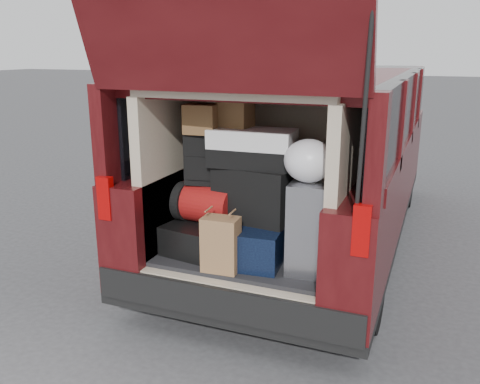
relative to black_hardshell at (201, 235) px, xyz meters
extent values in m
plane|color=#37373A|center=(0.37, -0.13, -0.66)|extent=(80.00, 80.00, 0.00)
cylinder|color=black|center=(-0.45, 0.27, -0.34)|extent=(0.24, 0.64, 0.64)
cylinder|color=black|center=(1.19, 0.27, -0.34)|extent=(0.24, 0.64, 0.64)
cylinder|color=black|center=(-0.45, 3.57, -0.34)|extent=(0.24, 0.64, 0.64)
cylinder|color=black|center=(1.19, 3.57, -0.34)|extent=(0.24, 0.64, 0.64)
cube|color=black|center=(0.37, 1.94, -0.40)|extent=(1.90, 4.85, 0.08)
cube|color=#400B0D|center=(-0.41, 1.94, 0.04)|extent=(0.33, 4.85, 0.80)
cube|color=#400B0D|center=(1.16, 1.94, 0.04)|extent=(0.33, 4.85, 0.80)
cube|color=#400B0D|center=(0.37, 1.94, 1.07)|extent=(1.82, 4.46, 0.10)
cube|color=black|center=(-0.51, 1.84, 0.78)|extent=(0.12, 4.25, 0.68)
cube|color=black|center=(1.25, 1.84, 0.78)|extent=(0.12, 4.25, 0.68)
cube|color=black|center=(0.37, -0.42, -0.26)|extent=(1.86, 0.16, 0.22)
cube|color=#990505|center=(-0.49, -0.46, 0.36)|extent=(0.10, 0.06, 0.30)
cube|color=#990505|center=(1.23, -0.46, 0.36)|extent=(0.10, 0.06, 0.30)
cube|color=black|center=(0.37, 0.14, -0.14)|extent=(1.24, 1.05, 0.06)
cube|color=#BEAE92|center=(-0.29, 0.14, 0.47)|extent=(0.08, 1.05, 1.15)
cube|color=#BEAE92|center=(1.03, 0.14, 0.47)|extent=(0.08, 1.05, 1.15)
cube|color=#BEAE92|center=(0.37, 0.70, 0.47)|extent=(1.34, 0.06, 1.15)
cube|color=#BEAE92|center=(0.37, 0.14, 1.07)|extent=(1.34, 1.05, 0.06)
cylinder|color=black|center=(1.21, -0.53, 0.99)|extent=(0.02, 0.90, 0.76)
cube|color=black|center=(0.37, 0.14, -0.38)|extent=(1.24, 1.05, 0.55)
cube|color=black|center=(0.00, 0.00, 0.00)|extent=(0.47, 0.59, 0.22)
cube|color=black|center=(0.40, -0.01, 0.02)|extent=(0.54, 0.64, 0.26)
cube|color=silver|center=(0.84, -0.04, 0.20)|extent=(0.28, 0.43, 0.62)
cube|color=olive|center=(0.30, -0.30, 0.08)|extent=(0.25, 0.17, 0.38)
cube|color=maroon|center=(0.05, 0.01, 0.25)|extent=(0.46, 0.33, 0.28)
cube|color=black|center=(0.40, 0.06, 0.35)|extent=(0.58, 0.39, 0.39)
cube|color=black|center=(0.02, 0.04, 0.58)|extent=(0.28, 0.20, 0.37)
cube|color=white|center=(0.38, 0.06, 0.68)|extent=(0.60, 0.33, 0.26)
cube|color=brown|center=(0.02, 0.02, 0.87)|extent=(0.24, 0.20, 0.21)
cube|color=brown|center=(0.23, 0.13, 0.92)|extent=(0.24, 0.20, 0.22)
ellipsoid|color=white|center=(0.82, -0.08, 0.65)|extent=(0.34, 0.32, 0.28)
camera|label=1|loc=(1.59, -3.20, 1.34)|focal=38.00mm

